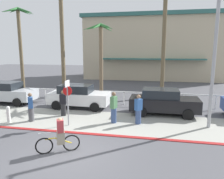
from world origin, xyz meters
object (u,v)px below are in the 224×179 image
palm_tree_0 (19,27)px  cyclist_yellow_0 (59,136)px  bollard_2 (8,114)px  palm_tree_1 (62,14)px  stop_sign_bike_lane (68,96)px  pedestrian_1 (63,104)px  car_white_1 (79,96)px  palm_tree_3 (165,17)px  pedestrian_3 (31,108)px  pedestrian_2 (138,111)px  car_silver_0 (7,92)px  pedestrian_0 (114,109)px  streetlight_curb (216,48)px  car_black_2 (163,101)px  palm_tree_2 (100,41)px

palm_tree_0 → cyclist_yellow_0: bearing=-52.0°
bollard_2 → palm_tree_1: bearing=90.0°
stop_sign_bike_lane → palm_tree_0: palm_tree_0 is taller
palm_tree_1 → pedestrian_1: bearing=-67.2°
car_white_1 → pedestrian_1: (-0.27, -2.14, -0.11)m
palm_tree_3 → pedestrian_3: size_ratio=5.58×
bollard_2 → cyclist_yellow_0: size_ratio=0.61×
stop_sign_bike_lane → pedestrian_1: size_ratio=1.54×
bollard_2 → pedestrian_2: (7.40, 1.28, 0.28)m
palm_tree_3 → car_silver_0: (-12.15, -5.15, -6.15)m
pedestrian_0 → pedestrian_1: bearing=168.0°
palm_tree_1 → pedestrian_2: 11.92m
palm_tree_3 → pedestrian_0: 10.67m
streetlight_curb → pedestrian_2: bearing=179.3°
stop_sign_bike_lane → palm_tree_3: bearing=59.8°
pedestrian_0 → palm_tree_1: bearing=131.4°
car_white_1 → pedestrian_2: pedestrian_2 is taller
bollard_2 → pedestrian_3: size_ratio=0.58×
palm_tree_1 → pedestrian_2: palm_tree_1 is taller
palm_tree_0 → palm_tree_3: palm_tree_3 is taller
palm_tree_0 → pedestrian_0: palm_tree_0 is taller
palm_tree_0 → pedestrian_1: palm_tree_0 is taller
bollard_2 → stop_sign_bike_lane: bearing=3.8°
bollard_2 → pedestrian_0: size_ratio=0.54×
pedestrian_2 → stop_sign_bike_lane: bearing=-164.8°
stop_sign_bike_lane → pedestrian_3: stop_sign_bike_lane is taller
pedestrian_3 → streetlight_curb: bearing=4.2°
bollard_2 → cyclist_yellow_0: cyclist_yellow_0 is taller
palm_tree_3 → pedestrian_0: size_ratio=5.22×
car_black_2 → pedestrian_2: 2.65m
car_black_2 → pedestrian_1: car_black_2 is taller
cyclist_yellow_0 → car_black_2: bearing=55.5°
palm_tree_2 → pedestrian_2: palm_tree_2 is taller
car_white_1 → pedestrian_3: (-1.67, -3.56, -0.07)m
palm_tree_0 → pedestrian_2: (13.37, -9.30, -5.76)m
pedestrian_0 → pedestrian_3: size_ratio=1.07×
palm_tree_2 → pedestrian_2: (4.39, -8.55, -4.23)m
car_silver_0 → pedestrian_1: car_silver_0 is taller
palm_tree_3 → pedestrian_1: size_ratio=5.79×
palm_tree_0 → car_silver_0: (2.74, -6.33, -5.69)m
pedestrian_3 → car_black_2: bearing=21.3°
streetlight_curb → palm_tree_2: streetlight_curb is taller
stop_sign_bike_lane → cyclist_yellow_0: stop_sign_bike_lane is taller
car_black_2 → pedestrian_2: bearing=-122.9°
streetlight_curb → palm_tree_1: bearing=148.9°
stop_sign_bike_lane → streetlight_curb: (7.64, 0.99, 2.60)m
bollard_2 → cyclist_yellow_0: (4.49, -2.83, 0.18)m
palm_tree_1 → cyclist_yellow_0: 13.45m
streetlight_curb → palm_tree_3: palm_tree_3 is taller
pedestrian_3 → pedestrian_2: bearing=7.1°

